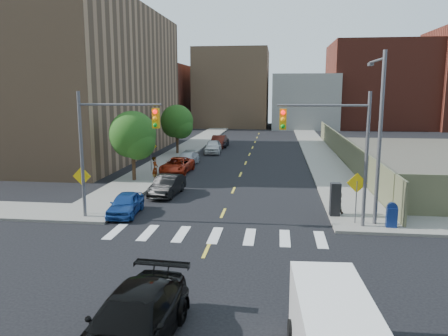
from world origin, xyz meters
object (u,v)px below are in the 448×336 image
(cargo_van, at_px, (333,333))
(pedestrian_west, at_px, (155,169))
(parked_car_grey, at_px, (220,142))
(parked_car_black, at_px, (167,185))
(parked_car_red, at_px, (177,165))
(payphone, at_px, (335,199))
(mailbox, at_px, (392,215))
(parked_car_blue, at_px, (126,204))
(black_sedan, at_px, (133,322))
(parked_car_silver, at_px, (187,159))
(parked_car_white, at_px, (213,147))
(parked_car_maroon, at_px, (219,142))
(pedestrian_east, at_px, (337,199))

(cargo_van, distance_m, pedestrian_west, 24.69)
(parked_car_grey, height_order, pedestrian_west, pedestrian_west)
(parked_car_black, distance_m, parked_car_red, 8.16)
(payphone, bearing_deg, mailbox, -38.74)
(parked_car_blue, bearing_deg, parked_car_grey, 83.81)
(black_sedan, bearing_deg, parked_car_silver, 102.79)
(parked_car_red, distance_m, parked_car_white, 12.54)
(black_sedan, relative_size, cargo_van, 1.14)
(parked_car_white, relative_size, parked_car_grey, 0.99)
(parked_car_silver, relative_size, cargo_van, 0.91)
(pedestrian_west, bearing_deg, parked_car_grey, -6.33)
(parked_car_red, distance_m, pedestrian_west, 4.09)
(parked_car_silver, xyz_separation_m, cargo_van, (9.99, -30.36, 0.49))
(parked_car_silver, xyz_separation_m, parked_car_maroon, (1.30, 13.12, 0.14))
(mailbox, bearing_deg, parked_car_maroon, 116.87)
(parked_car_black, distance_m, parked_car_white, 20.55)
(pedestrian_east, bearing_deg, parked_car_blue, 2.13)
(parked_car_black, xyz_separation_m, pedestrian_west, (-1.99, 4.09, 0.39))
(parked_car_white, xyz_separation_m, payphone, (10.50, -24.70, 0.32))
(parked_car_red, bearing_deg, parked_car_grey, 88.98)
(parked_car_maroon, bearing_deg, parked_car_red, -93.36)
(parked_car_silver, relative_size, payphone, 2.31)
(parked_car_red, relative_size, parked_car_white, 1.08)
(parked_car_white, distance_m, pedestrian_west, 16.60)
(parked_car_red, height_order, cargo_van, cargo_van)
(parked_car_blue, distance_m, pedestrian_east, 12.01)
(parked_car_white, bearing_deg, parked_car_grey, 86.56)
(parked_car_blue, relative_size, parked_car_white, 0.85)
(parked_car_grey, xyz_separation_m, cargo_van, (8.69, -44.38, 0.49))
(parked_car_grey, bearing_deg, parked_car_maroon, -90.47)
(cargo_van, height_order, mailbox, cargo_van)
(parked_car_blue, height_order, parked_car_black, parked_car_black)
(mailbox, distance_m, payphone, 3.17)
(parked_car_grey, relative_size, mailbox, 3.45)
(parked_car_black, height_order, payphone, payphone)
(parked_car_white, xyz_separation_m, parked_car_grey, (0.00, 5.71, -0.13))
(parked_car_red, xyz_separation_m, parked_car_grey, (1.30, 18.19, -0.04))
(parked_car_grey, bearing_deg, mailbox, -68.31)
(parked_car_grey, distance_m, cargo_van, 45.23)
(black_sedan, height_order, cargo_van, cargo_van)
(parked_car_white, height_order, parked_car_grey, parked_car_white)
(parked_car_silver, height_order, parked_car_white, parked_car_white)
(parked_car_silver, xyz_separation_m, payphone, (11.80, -16.39, 0.46))
(parked_car_silver, bearing_deg, parked_car_white, 86.25)
(mailbox, bearing_deg, parked_car_grey, 116.30)
(parked_car_grey, relative_size, pedestrian_west, 2.41)
(parked_car_white, bearing_deg, pedestrian_west, -100.71)
(parked_car_blue, xyz_separation_m, black_sedan, (4.70, -12.70, 0.14))
(parked_car_maroon, xyz_separation_m, black_sedan, (3.40, -42.99, 0.02))
(parked_car_red, height_order, payphone, payphone)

